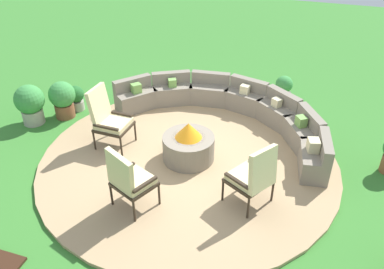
% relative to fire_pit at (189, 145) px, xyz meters
% --- Properties ---
extents(ground_plane, '(24.00, 24.00, 0.00)m').
position_rel_fire_pit_xyz_m(ground_plane, '(0.00, 0.00, -0.35)').
color(ground_plane, '#387A2D').
extents(patio_circle, '(5.35, 5.35, 0.06)m').
position_rel_fire_pit_xyz_m(patio_circle, '(0.00, 0.00, -0.32)').
color(patio_circle, tan).
rests_on(patio_circle, ground_plane).
extents(fire_pit, '(0.92, 0.92, 0.74)m').
position_rel_fire_pit_xyz_m(fire_pit, '(0.00, 0.00, 0.00)').
color(fire_pit, gray).
rests_on(fire_pit, patio_circle).
extents(curved_stone_bench, '(4.54, 2.57, 0.68)m').
position_rel_fire_pit_xyz_m(curved_stone_bench, '(0.44, 1.53, -0.01)').
color(curved_stone_bench, gray).
rests_on(curved_stone_bench, patio_circle).
extents(lounge_chair_front_left, '(0.68, 0.61, 1.15)m').
position_rel_fire_pit_xyz_m(lounge_chair_front_left, '(-1.55, -0.01, 0.29)').
color(lounge_chair_front_left, '#2D2319').
rests_on(lounge_chair_front_left, patio_circle).
extents(lounge_chair_front_right, '(0.74, 0.74, 1.10)m').
position_rel_fire_pit_xyz_m(lounge_chair_front_right, '(-0.43, -1.48, 0.27)').
color(lounge_chair_front_right, '#2D2319').
rests_on(lounge_chair_front_right, patio_circle).
extents(lounge_chair_back_left, '(0.80, 0.83, 1.09)m').
position_rel_fire_pit_xyz_m(lounge_chair_back_left, '(1.31, -0.82, 0.27)').
color(lounge_chair_back_left, '#2D2319').
rests_on(lounge_chair_back_left, patio_circle).
extents(potted_plant_0, '(0.60, 0.60, 0.85)m').
position_rel_fire_pit_xyz_m(potted_plant_0, '(-3.51, 0.27, 0.12)').
color(potted_plant_0, '#A89E8E').
rests_on(potted_plant_0, ground_plane).
extents(potted_plant_2, '(0.38, 0.38, 0.67)m').
position_rel_fire_pit_xyz_m(potted_plant_2, '(1.32, 2.75, 0.01)').
color(potted_plant_2, '#605B56').
rests_on(potted_plant_2, ground_plane).
extents(potted_plant_4, '(0.37, 0.37, 0.56)m').
position_rel_fire_pit_xyz_m(potted_plant_4, '(-2.95, 1.05, -0.05)').
color(potted_plant_4, '#A89E8E').
rests_on(potted_plant_4, ground_plane).
extents(potted_plant_5, '(0.55, 0.55, 0.80)m').
position_rel_fire_pit_xyz_m(potted_plant_5, '(-3.03, 0.70, 0.09)').
color(potted_plant_5, brown).
rests_on(potted_plant_5, ground_plane).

